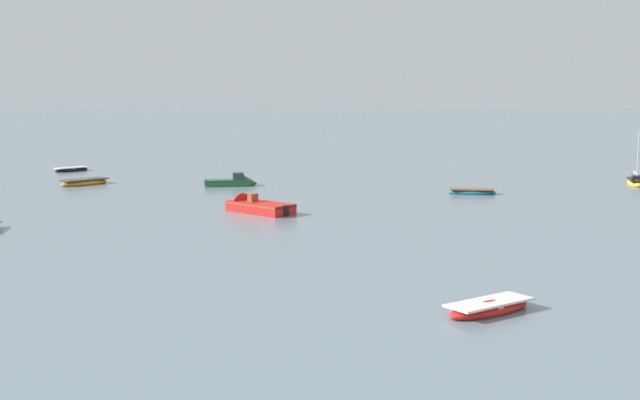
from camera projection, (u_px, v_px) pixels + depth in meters
rowboat_moored_0 at (489, 308)px, 31.19m from camera, size 3.74×3.69×0.62m
rowboat_moored_1 at (472, 192)px, 66.60m from camera, size 3.77×1.31×0.59m
rowboat_moored_3 at (84, 182)px, 73.17m from camera, size 3.78×4.55×0.71m
motorboat_moored_1 at (236, 183)px, 72.30m from camera, size 4.75×2.87×1.71m
sailboat_moored_0 at (636, 182)px, 73.08m from camera, size 1.83×4.60×5.03m
rowboat_moored_5 at (72, 170)px, 85.24m from camera, size 3.13×3.67×0.57m
motorboat_moored_2 at (252, 208)px, 57.01m from camera, size 5.84×4.80×1.96m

